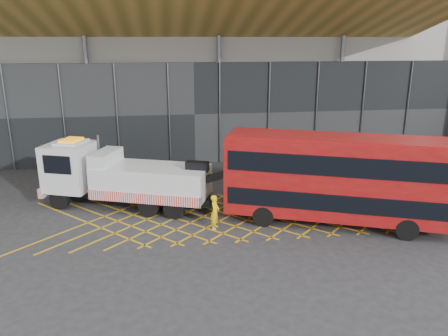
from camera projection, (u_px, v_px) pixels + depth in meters
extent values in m
plane|color=#29292B|center=(175.00, 218.00, 24.71)|extent=(120.00, 120.00, 0.00)
cube|color=gold|center=(88.00, 223.00, 24.08)|extent=(7.16, 7.16, 0.01)
cube|color=gold|center=(88.00, 223.00, 24.08)|extent=(7.16, 7.16, 0.01)
cube|color=gold|center=(118.00, 221.00, 24.29)|extent=(7.16, 7.16, 0.01)
cube|color=gold|center=(118.00, 221.00, 24.29)|extent=(7.16, 7.16, 0.01)
cube|color=gold|center=(147.00, 220.00, 24.50)|extent=(7.16, 7.16, 0.01)
cube|color=gold|center=(147.00, 220.00, 24.50)|extent=(7.16, 7.16, 0.01)
cube|color=gold|center=(175.00, 218.00, 24.71)|extent=(7.16, 7.16, 0.01)
cube|color=gold|center=(175.00, 218.00, 24.71)|extent=(7.16, 7.16, 0.01)
cube|color=gold|center=(203.00, 216.00, 24.92)|extent=(7.16, 7.16, 0.01)
cube|color=gold|center=(203.00, 216.00, 24.92)|extent=(7.16, 7.16, 0.01)
cube|color=gold|center=(231.00, 215.00, 25.13)|extent=(7.16, 7.16, 0.01)
cube|color=gold|center=(231.00, 215.00, 25.13)|extent=(7.16, 7.16, 0.01)
cube|color=gold|center=(258.00, 213.00, 25.35)|extent=(7.16, 7.16, 0.01)
cube|color=gold|center=(258.00, 213.00, 25.35)|extent=(7.16, 7.16, 0.01)
cube|color=gold|center=(285.00, 212.00, 25.56)|extent=(7.16, 7.16, 0.01)
cube|color=gold|center=(285.00, 212.00, 25.56)|extent=(7.16, 7.16, 0.01)
cube|color=gold|center=(311.00, 211.00, 25.77)|extent=(7.16, 7.16, 0.01)
cube|color=gold|center=(311.00, 211.00, 25.77)|extent=(7.16, 7.16, 0.01)
cube|color=gold|center=(337.00, 209.00, 25.98)|extent=(7.16, 7.16, 0.01)
cube|color=gold|center=(337.00, 209.00, 25.98)|extent=(7.16, 7.16, 0.01)
cube|color=gold|center=(363.00, 208.00, 26.19)|extent=(7.16, 7.16, 0.01)
cube|color=gold|center=(363.00, 208.00, 26.19)|extent=(7.16, 7.16, 0.01)
cube|color=gold|center=(388.00, 207.00, 26.40)|extent=(7.16, 7.16, 0.01)
cube|color=gold|center=(388.00, 207.00, 26.40)|extent=(7.16, 7.16, 0.01)
cube|color=gold|center=(412.00, 205.00, 26.61)|extent=(7.16, 7.16, 0.01)
cube|color=gold|center=(412.00, 205.00, 26.61)|extent=(7.16, 7.16, 0.01)
cube|color=gold|center=(436.00, 204.00, 26.82)|extent=(7.16, 7.16, 0.01)
cube|color=gold|center=(436.00, 204.00, 26.82)|extent=(7.16, 7.16, 0.01)
cube|color=gray|center=(187.00, 47.00, 40.45)|extent=(55.00, 14.00, 18.00)
cube|color=black|center=(194.00, 113.00, 34.95)|extent=(55.00, 0.80, 8.00)
cube|color=olive|center=(166.00, 11.00, 29.03)|extent=(40.00, 11.93, 4.07)
cylinder|color=#595B60|center=(90.00, 103.00, 33.42)|extent=(0.36, 0.36, 10.00)
cylinder|color=#595B60|center=(219.00, 101.00, 34.74)|extent=(0.36, 0.36, 10.00)
cylinder|color=#595B60|center=(339.00, 99.00, 36.05)|extent=(0.36, 0.36, 10.00)
cube|color=black|center=(129.00, 195.00, 26.18)|extent=(10.01, 4.50, 0.38)
cube|color=white|center=(70.00, 166.00, 26.47)|extent=(3.35, 3.42, 2.81)
cube|color=black|center=(50.00, 157.00, 26.59)|extent=(0.86, 2.25, 1.19)
cube|color=red|center=(53.00, 187.00, 27.14)|extent=(1.21, 2.73, 0.59)
cube|color=orange|center=(71.00, 140.00, 25.95)|extent=(1.35, 1.55, 0.13)
cube|color=white|center=(151.00, 180.00, 25.59)|extent=(7.21, 4.81, 1.73)
cube|color=red|center=(143.00, 199.00, 24.48)|extent=(6.31, 2.34, 0.59)
cube|color=white|center=(106.00, 157.00, 25.80)|extent=(1.90, 2.80, 0.76)
cube|color=black|center=(197.00, 166.00, 24.74)|extent=(1.40, 0.95, 0.54)
cube|color=black|center=(216.00, 177.00, 24.68)|extent=(2.35, 1.16, 1.17)
cylinder|color=black|center=(60.00, 199.00, 25.94)|extent=(1.24, 0.76, 1.19)
cylinder|color=black|center=(80.00, 187.00, 28.07)|extent=(1.24, 0.76, 1.19)
cylinder|color=black|center=(174.00, 208.00, 24.52)|extent=(1.24, 0.76, 1.19)
cylinder|color=black|center=(186.00, 195.00, 26.65)|extent=(1.24, 0.76, 1.19)
cylinder|color=#595B60|center=(99.00, 154.00, 27.03)|extent=(0.15, 0.15, 2.37)
cube|color=maroon|center=(339.00, 177.00, 23.23)|extent=(12.15, 6.92, 4.22)
cube|color=black|center=(337.00, 195.00, 23.51)|extent=(11.73, 6.80, 0.92)
cube|color=black|center=(340.00, 160.00, 22.95)|extent=(11.73, 6.80, 1.03)
cube|color=black|center=(229.00, 185.00, 24.82)|extent=(0.94, 2.30, 1.41)
cube|color=black|center=(229.00, 153.00, 24.28)|extent=(0.94, 2.30, 1.03)
cube|color=yellow|center=(229.00, 168.00, 24.53)|extent=(0.76, 1.83, 0.38)
cube|color=maroon|center=(342.00, 138.00, 22.62)|extent=(11.85, 6.62, 0.13)
cylinder|color=black|center=(263.00, 216.00, 23.52)|extent=(1.17, 0.71, 1.13)
cylinder|color=black|center=(269.00, 200.00, 25.82)|extent=(1.17, 0.71, 1.13)
cylinder|color=black|center=(407.00, 229.00, 21.91)|extent=(1.17, 0.71, 1.13)
cylinder|color=black|center=(400.00, 211.00, 24.21)|extent=(1.17, 0.71, 1.13)
imported|color=yellow|center=(215.00, 212.00, 23.16)|extent=(0.67, 0.80, 1.86)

